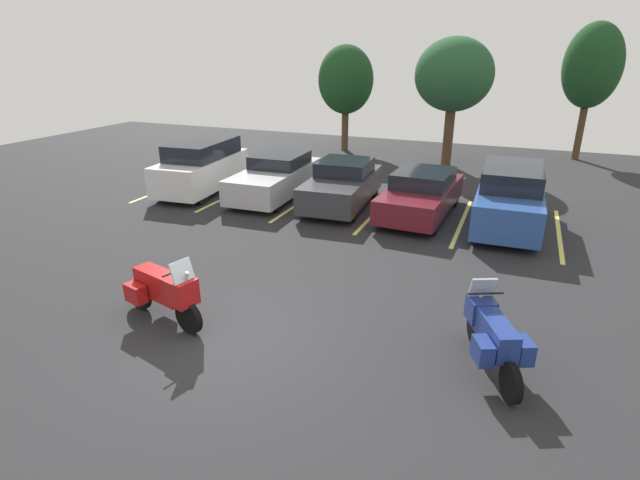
{
  "coord_description": "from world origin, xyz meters",
  "views": [
    {
      "loc": [
        4.58,
        -6.47,
        5.03
      ],
      "look_at": [
        0.67,
        3.09,
        0.97
      ],
      "focal_mm": 27.52,
      "sensor_mm": 36.0,
      "label": 1
    }
  ],
  "objects_px": {
    "car_white": "(202,166)",
    "car_maroon": "(421,194)",
    "motorcycle_second": "(493,334)",
    "car_charcoal": "(342,185)",
    "car_silver": "(276,177)",
    "car_blue": "(510,198)",
    "motorcycle_touring": "(164,290)"
  },
  "relations": [
    {
      "from": "car_blue",
      "to": "car_maroon",
      "type": "bearing_deg",
      "value": 178.83
    },
    {
      "from": "motorcycle_touring",
      "to": "car_blue",
      "type": "height_order",
      "value": "car_blue"
    },
    {
      "from": "car_silver",
      "to": "car_blue",
      "type": "height_order",
      "value": "car_blue"
    },
    {
      "from": "motorcycle_touring",
      "to": "car_blue",
      "type": "xyz_separation_m",
      "value": [
        5.87,
        8.39,
        0.2
      ]
    },
    {
      "from": "car_white",
      "to": "car_blue",
      "type": "bearing_deg",
      "value": 1.0
    },
    {
      "from": "car_white",
      "to": "car_maroon",
      "type": "height_order",
      "value": "car_white"
    },
    {
      "from": "motorcycle_touring",
      "to": "car_charcoal",
      "type": "bearing_deg",
      "value": 86.07
    },
    {
      "from": "motorcycle_touring",
      "to": "car_maroon",
      "type": "relative_size",
      "value": 0.48
    },
    {
      "from": "motorcycle_second",
      "to": "car_charcoal",
      "type": "height_order",
      "value": "car_charcoal"
    },
    {
      "from": "car_white",
      "to": "car_charcoal",
      "type": "xyz_separation_m",
      "value": [
        5.41,
        0.27,
        -0.21
      ]
    },
    {
      "from": "motorcycle_touring",
      "to": "motorcycle_second",
      "type": "height_order",
      "value": "motorcycle_touring"
    },
    {
      "from": "motorcycle_touring",
      "to": "car_white",
      "type": "height_order",
      "value": "car_white"
    },
    {
      "from": "motorcycle_second",
      "to": "car_white",
      "type": "distance_m",
      "value": 13.06
    },
    {
      "from": "motorcycle_touring",
      "to": "car_maroon",
      "type": "bearing_deg",
      "value": 68.88
    },
    {
      "from": "car_maroon",
      "to": "car_blue",
      "type": "distance_m",
      "value": 2.62
    },
    {
      "from": "motorcycle_second",
      "to": "car_charcoal",
      "type": "distance_m",
      "value": 9.33
    },
    {
      "from": "motorcycle_second",
      "to": "car_charcoal",
      "type": "bearing_deg",
      "value": 125.23
    },
    {
      "from": "car_silver",
      "to": "car_charcoal",
      "type": "bearing_deg",
      "value": -3.82
    },
    {
      "from": "car_white",
      "to": "car_maroon",
      "type": "distance_m",
      "value": 8.09
    },
    {
      "from": "car_silver",
      "to": "car_maroon",
      "type": "height_order",
      "value": "car_silver"
    },
    {
      "from": "motorcycle_touring",
      "to": "car_charcoal",
      "type": "distance_m",
      "value": 8.5
    },
    {
      "from": "car_white",
      "to": "car_charcoal",
      "type": "bearing_deg",
      "value": 2.91
    },
    {
      "from": "car_maroon",
      "to": "car_white",
      "type": "bearing_deg",
      "value": -178.3
    },
    {
      "from": "car_white",
      "to": "car_silver",
      "type": "distance_m",
      "value": 2.87
    },
    {
      "from": "car_silver",
      "to": "car_blue",
      "type": "distance_m",
      "value": 7.88
    },
    {
      "from": "motorcycle_touring",
      "to": "car_silver",
      "type": "distance_m",
      "value": 8.88
    },
    {
      "from": "motorcycle_second",
      "to": "car_blue",
      "type": "relative_size",
      "value": 0.44
    },
    {
      "from": "motorcycle_second",
      "to": "motorcycle_touring",
      "type": "bearing_deg",
      "value": -171.8
    },
    {
      "from": "car_blue",
      "to": "motorcycle_touring",
      "type": "bearing_deg",
      "value": -124.99
    },
    {
      "from": "car_maroon",
      "to": "car_blue",
      "type": "height_order",
      "value": "car_blue"
    },
    {
      "from": "car_charcoal",
      "to": "car_blue",
      "type": "bearing_deg",
      "value": -0.96
    },
    {
      "from": "motorcycle_second",
      "to": "car_maroon",
      "type": "xyz_separation_m",
      "value": [
        -2.7,
        7.59,
        0.07
      ]
    }
  ]
}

